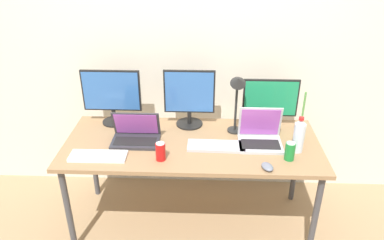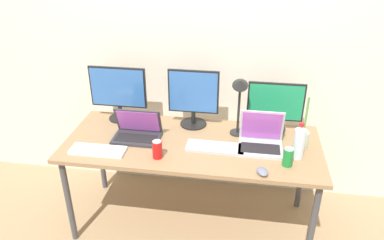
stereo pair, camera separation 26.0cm
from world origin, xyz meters
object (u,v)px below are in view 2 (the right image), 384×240
Objects in this scene: keyboard_main at (215,148)px; monitor_right at (275,106)px; laptop_secondary at (261,140)px; mouse_by_keyboard at (262,171)px; laptop_silver at (137,132)px; desk_lamp at (240,95)px; water_bottle at (299,142)px; keyboard_aux at (98,150)px; soda_can_by_laptop at (288,157)px; bamboo_vase at (303,138)px; work_desk at (192,149)px; soda_can_near_keyboard at (157,149)px; monitor_left at (118,91)px; monitor_center at (193,97)px.

monitor_right is at bearing 41.29° from keyboard_main.
laptop_secondary is 3.05× the size of mouse_by_keyboard.
desk_lamp is at bearing 10.45° from laptop_silver.
monitor_right is 1.59× the size of water_bottle.
soda_can_by_laptop is (1.27, 0.03, 0.05)m from keyboard_aux.
bamboo_vase is at bearing 10.72° from keyboard_aux.
laptop_secondary is (0.48, 0.01, 0.12)m from work_desk.
laptop_silver is 0.31m from soda_can_near_keyboard.
mouse_by_keyboard is at bearing -143.18° from soda_can_by_laptop.
laptop_silver is at bearing -51.44° from monitor_left.
soda_can_near_keyboard is at bearing -144.52° from desk_lamp.
work_desk is 0.75m from water_bottle.
keyboard_aux is 1.00× the size of bamboo_vase.
keyboard_aux is at bearing -174.15° from water_bottle.
water_bottle is 0.15m from bamboo_vase.
soda_can_near_keyboard is (-0.78, -0.51, -0.14)m from monitor_right.
water_bottle is 0.54× the size of desk_lamp.
monitor_left is 1.71× the size of water_bottle.
bamboo_vase is (1.39, -0.23, -0.17)m from monitor_left.
monitor_right is at bearing 1.16° from monitor_center.
monitor_center reaches higher than water_bottle.
laptop_secondary is (-0.10, -0.27, -0.14)m from monitor_right.
keyboard_aux is 1.36m from water_bottle.
monitor_left is 0.92× the size of desk_lamp.
monitor_right is at bearing 33.36° from soda_can_near_keyboard.
keyboard_aux is at bearing -89.61° from monitor_left.
mouse_by_keyboard is at bearing -135.94° from water_bottle.
bamboo_vase is at bearing 16.33° from soda_can_near_keyboard.
monitor_right is 0.94m from soda_can_near_keyboard.
water_bottle is 2.07× the size of soda_can_by_laptop.
laptop_silver is 1.17m from bamboo_vase.
work_desk is 0.50m from laptop_secondary.
laptop_silver is 0.95m from mouse_by_keyboard.
keyboard_aux is 3.02× the size of soda_can_by_laptop.
monitor_left is 4.50× the size of mouse_by_keyboard.
water_bottle is (1.35, 0.14, 0.11)m from keyboard_aux.
bamboo_vase is (0.19, -0.23, -0.13)m from monitor_right.
keyboard_aux is 3.84× the size of mouse_by_keyboard.
soda_can_near_keyboard is 1.01m from bamboo_vase.
monitor_left is 1.11× the size of keyboard_main.
desk_lamp is (0.14, 0.20, 0.32)m from keyboard_main.
soda_can_by_laptop is at bearing 2.60° from soda_can_near_keyboard.
monitor_left is at bearing 89.87° from keyboard_aux.
monitor_center is 3.54× the size of soda_can_near_keyboard.
desk_lamp is at bearing 20.44° from keyboard_aux.
water_bottle is (1.35, -0.37, -0.12)m from monitor_left.
desk_lamp is at bearing 91.61° from mouse_by_keyboard.
water_bottle reaches higher than keyboard_main.
bamboo_vase is at bearing -10.23° from desk_lamp.
monitor_right reaches higher than laptop_secondary.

